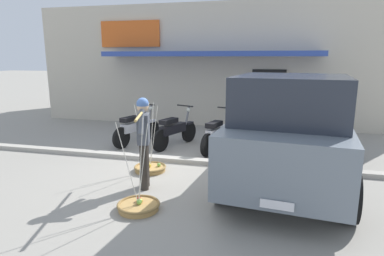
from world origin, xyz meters
TOP-DOWN VIEW (x-y plane):
  - ground_plane at (0.00, 0.00)m, footprint 90.00×90.00m
  - sidewalk_curb at (0.00, 0.70)m, footprint 20.00×0.24m
  - fruit_vendor at (-0.26, -0.92)m, footprint 0.52×1.77m
  - fruit_basket_left_side at (-0.02, -1.80)m, footprint 0.69×0.69m
  - fruit_basket_right_side at (-0.50, -0.04)m, footprint 0.69×0.69m
  - motorcycle_nearest_shop at (-1.67, 1.98)m, footprint 0.76×1.74m
  - motorcycle_second_in_row at (-0.55, 1.96)m, footprint 0.80×1.72m
  - motorcycle_third_in_row at (0.67, 1.83)m, footprint 0.71×1.76m
  - motorcycle_end_of_row at (1.86, 2.17)m, footprint 0.58×1.80m
  - parked_truck at (2.35, 0.03)m, footprint 2.57×4.89m
  - storefront_building at (-0.11, 7.38)m, footprint 13.00×6.00m

SIDE VIEW (x-z plane):
  - ground_plane at x=0.00m, z-range 0.00..0.00m
  - sidewalk_curb at x=0.00m, z-range 0.00..0.10m
  - fruit_basket_right_side at x=-0.50m, z-range -0.65..0.80m
  - fruit_basket_left_side at x=-0.02m, z-range -0.65..0.80m
  - motorcycle_nearest_shop at x=-1.67m, z-range -0.09..1.00m
  - motorcycle_second_in_row at x=-0.55m, z-range -0.09..1.00m
  - motorcycle_third_in_row at x=0.67m, z-range -0.09..1.00m
  - motorcycle_end_of_row at x=1.86m, z-range -0.09..1.00m
  - fruit_vendor at x=-0.26m, z-range 0.13..1.83m
  - parked_truck at x=2.35m, z-range -0.02..2.08m
  - storefront_building at x=-0.11m, z-range 0.00..4.20m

